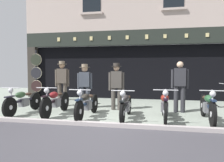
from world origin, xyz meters
TOP-DOWN VIEW (x-y plane):
  - ground at (0.00, -0.98)m, footprint 22.50×22.00m
  - shop_facade at (0.00, 6.99)m, footprint 10.80×4.42m
  - motorcycle_far_left at (-2.95, 1.16)m, footprint 0.62×1.98m
  - motorcycle_left at (-1.80, 1.15)m, footprint 0.62×2.05m
  - motorcycle_center_left at (-0.71, 1.00)m, footprint 0.62×2.02m
  - motorcycle_center at (0.47, 1.01)m, footprint 0.62×1.97m
  - motorcycle_center_right at (1.56, 1.05)m, footprint 0.62×1.99m
  - motorcycle_right at (2.72, 1.15)m, footprint 0.62×2.05m
  - salesman_left at (-2.28, 2.72)m, footprint 0.55×0.36m
  - shopkeeper_center at (-1.26, 2.44)m, footprint 0.56×0.37m
  - salesman_right at (-0.05, 2.35)m, footprint 0.56×0.36m
  - assistant_far_right at (2.10, 2.32)m, footprint 0.56×0.26m
  - tyre_sign_pole at (-3.88, 3.54)m, footprint 0.53×0.06m
  - advert_board_near at (2.61, 5.40)m, footprint 0.67×0.03m
  - advert_board_far at (3.63, 5.40)m, footprint 0.81×0.03m

SIDE VIEW (x-z plane):
  - ground at x=0.00m, z-range -0.13..0.05m
  - motorcycle_center at x=0.47m, z-range -0.04..0.86m
  - motorcycle_center_left at x=-0.71m, z-range -0.04..0.86m
  - motorcycle_far_left at x=-2.95m, z-range -0.04..0.86m
  - motorcycle_left at x=-1.80m, z-range -0.04..0.89m
  - motorcycle_right at x=2.72m, z-range -0.03..0.89m
  - motorcycle_center_right at x=1.56m, z-range -0.03..0.90m
  - shopkeeper_center at x=-1.26m, z-range 0.10..1.74m
  - salesman_right at x=-0.05m, z-range 0.09..1.76m
  - assistant_far_right at x=2.10m, z-range 0.10..1.80m
  - salesman_left at x=-2.28m, z-range 0.11..1.87m
  - tyre_sign_pole at x=-3.88m, z-range 0.12..2.41m
  - advert_board_near at x=2.61m, z-range 1.07..2.05m
  - advert_board_far at x=3.63m, z-range 1.20..2.10m
  - shop_facade at x=0.00m, z-range -1.53..5.05m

